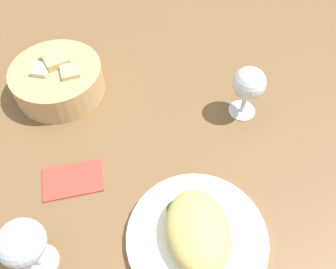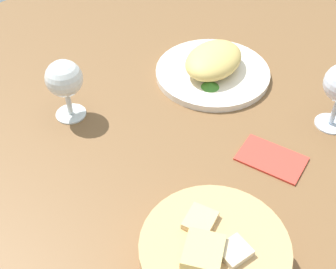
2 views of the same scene
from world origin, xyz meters
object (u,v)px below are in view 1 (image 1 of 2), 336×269
(plate, at_px, (197,237))
(wine_glass_near, at_px, (249,85))
(wine_glass_far, at_px, (23,244))
(folded_napkin, at_px, (72,179))
(bread_basket, at_px, (58,79))

(plate, relative_size, wine_glass_near, 1.99)
(plate, distance_m, wine_glass_far, 0.27)
(plate, relative_size, folded_napkin, 2.14)
(plate, height_order, bread_basket, bread_basket)
(bread_basket, distance_m, wine_glass_far, 0.39)
(wine_glass_near, distance_m, wine_glass_far, 0.48)
(wine_glass_far, bearing_deg, wine_glass_near, -48.50)
(wine_glass_near, relative_size, folded_napkin, 1.08)
(bread_basket, relative_size, folded_napkin, 1.78)
(plate, bearing_deg, bread_basket, 40.47)
(plate, height_order, wine_glass_far, wine_glass_far)
(wine_glass_near, bearing_deg, plate, 158.64)
(wine_glass_near, distance_m, folded_napkin, 0.39)
(bread_basket, bearing_deg, folded_napkin, -164.68)
(bread_basket, bearing_deg, wine_glass_near, -98.41)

